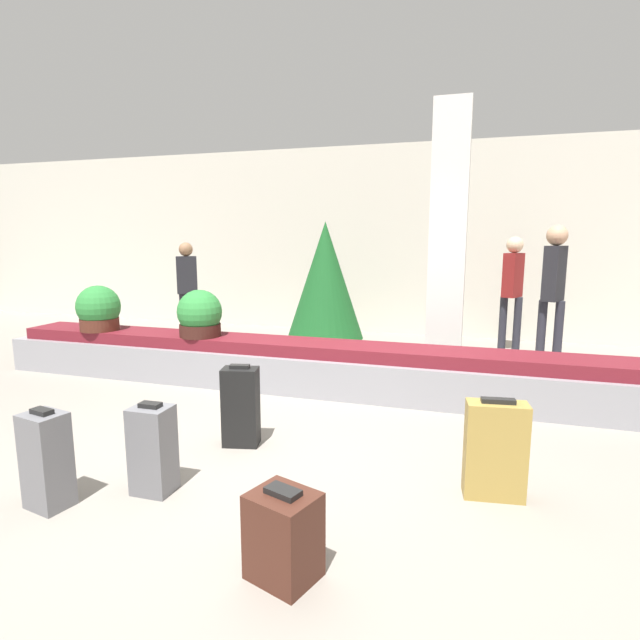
# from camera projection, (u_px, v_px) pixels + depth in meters

# --- Properties ---
(ground_plane) EXTENTS (18.00, 18.00, 0.00)m
(ground_plane) POSITION_uv_depth(u_px,v_px,m) (260.00, 449.00, 3.97)
(ground_plane) COLOR gray
(back_wall) EXTENTS (18.00, 0.06, 3.20)m
(back_wall) POSITION_uv_depth(u_px,v_px,m) (380.00, 241.00, 8.59)
(back_wall) COLOR beige
(back_wall) RESTS_ON ground_plane
(carousel) EXTENTS (7.90, 0.70, 0.53)m
(carousel) POSITION_uv_depth(u_px,v_px,m) (320.00, 367.00, 5.48)
(carousel) COLOR gray
(carousel) RESTS_ON ground_plane
(pillar) EXTENTS (0.42, 0.42, 3.20)m
(pillar) POSITION_uv_depth(u_px,v_px,m) (448.00, 243.00, 5.87)
(pillar) COLOR silver
(pillar) RESTS_ON ground_plane
(suitcase_0) EXTENTS (0.40, 0.22, 0.67)m
(suitcase_0) POSITION_uv_depth(u_px,v_px,m) (495.00, 450.00, 3.21)
(suitcase_0) COLOR #A3843D
(suitcase_0) RESTS_ON ground_plane
(suitcase_1) EXTENTS (0.39, 0.36, 0.47)m
(suitcase_1) POSITION_uv_depth(u_px,v_px,m) (284.00, 535.00, 2.45)
(suitcase_1) COLOR #472319
(suitcase_1) RESTS_ON ground_plane
(suitcase_2) EXTENTS (0.26, 0.22, 0.62)m
(suitcase_2) POSITION_uv_depth(u_px,v_px,m) (153.00, 449.00, 3.28)
(suitcase_2) COLOR slate
(suitcase_2) RESTS_ON ground_plane
(suitcase_3) EXTENTS (0.29, 0.25, 0.64)m
(suitcase_3) POSITION_uv_depth(u_px,v_px,m) (47.00, 460.00, 3.09)
(suitcase_3) COLOR slate
(suitcase_3) RESTS_ON ground_plane
(suitcase_4) EXTENTS (0.32, 0.24, 0.67)m
(suitcase_4) POSITION_uv_depth(u_px,v_px,m) (241.00, 406.00, 4.02)
(suitcase_4) COLOR black
(suitcase_4) RESTS_ON ground_plane
(potted_plant_0) EXTENTS (0.52, 0.52, 0.55)m
(potted_plant_0) POSITION_uv_depth(u_px,v_px,m) (99.00, 310.00, 6.12)
(potted_plant_0) COLOR #4C2319
(potted_plant_0) RESTS_ON carousel
(potted_plant_1) EXTENTS (0.51, 0.51, 0.54)m
(potted_plant_1) POSITION_uv_depth(u_px,v_px,m) (200.00, 315.00, 5.76)
(potted_plant_1) COLOR #381914
(potted_plant_1) RESTS_ON carousel
(traveler_0) EXTENTS (0.31, 0.37, 1.82)m
(traveler_0) POSITION_uv_depth(u_px,v_px,m) (554.00, 282.00, 6.27)
(traveler_0) COLOR #282833
(traveler_0) RESTS_ON ground_plane
(traveler_1) EXTENTS (0.31, 0.37, 1.67)m
(traveler_1) POSITION_uv_depth(u_px,v_px,m) (512.00, 284.00, 7.24)
(traveler_1) COLOR #282833
(traveler_1) RESTS_ON ground_plane
(traveler_2) EXTENTS (0.37, 0.32, 1.58)m
(traveler_2) POSITION_uv_depth(u_px,v_px,m) (187.00, 283.00, 8.09)
(traveler_2) COLOR #282833
(traveler_2) RESTS_ON ground_plane
(decorated_tree) EXTENTS (1.14, 1.14, 1.89)m
(decorated_tree) POSITION_uv_depth(u_px,v_px,m) (325.00, 281.00, 7.34)
(decorated_tree) COLOR #4C331E
(decorated_tree) RESTS_ON ground_plane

